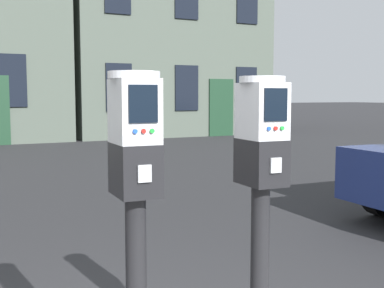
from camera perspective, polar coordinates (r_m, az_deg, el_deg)
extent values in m
cube|color=black|center=(2.12, -6.50, -2.88)|extent=(0.18, 0.25, 0.22)
cube|color=#A5A8AD|center=(2.00, -5.41, -3.37)|extent=(0.06, 0.01, 0.07)
cube|color=#B7BABF|center=(2.09, -6.57, 3.73)|extent=(0.18, 0.24, 0.27)
cube|color=black|center=(1.98, -5.56, 4.56)|extent=(0.12, 0.01, 0.15)
cylinder|color=blue|center=(1.97, -6.48, 1.44)|extent=(0.02, 0.01, 0.02)
cylinder|color=red|center=(1.98, -5.51, 1.47)|extent=(0.02, 0.01, 0.02)
cylinder|color=green|center=(2.00, -4.56, 1.50)|extent=(0.02, 0.01, 0.02)
cylinder|color=#B7BABF|center=(2.09, -6.62, 7.80)|extent=(0.23, 0.23, 0.03)
cylinder|color=black|center=(2.55, 7.68, -15.02)|extent=(0.09, 0.09, 0.94)
cube|color=black|center=(2.41, 7.86, -2.03)|extent=(0.18, 0.25, 0.22)
cube|color=#A5A8AD|center=(2.31, 9.51, -2.40)|extent=(0.06, 0.01, 0.07)
cube|color=#B7BABF|center=(2.39, 7.93, 3.73)|extent=(0.18, 0.24, 0.27)
cube|color=black|center=(2.29, 9.51, 4.42)|extent=(0.12, 0.01, 0.15)
cylinder|color=blue|center=(2.27, 8.75, 1.74)|extent=(0.02, 0.01, 0.02)
cylinder|color=red|center=(2.29, 9.49, 1.76)|extent=(0.02, 0.01, 0.02)
cylinder|color=green|center=(2.31, 10.21, 1.78)|extent=(0.02, 0.01, 0.02)
cylinder|color=#B7BABF|center=(2.39, 7.98, 7.28)|extent=(0.23, 0.23, 0.03)
cube|color=black|center=(16.21, -19.86, 6.81)|extent=(0.90, 0.06, 1.60)
cube|color=black|center=(16.96, -8.30, 6.38)|extent=(0.90, 0.06, 1.60)
cube|color=black|center=(17.92, -0.61, 6.39)|extent=(0.90, 0.06, 1.60)
cube|color=black|center=(19.16, 6.19, 6.30)|extent=(0.90, 0.06, 1.60)
cube|color=black|center=(19.47, 6.29, 15.78)|extent=(0.90, 0.06, 1.60)
cube|color=#193823|center=(18.59, 3.33, 4.15)|extent=(1.00, 0.07, 2.10)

